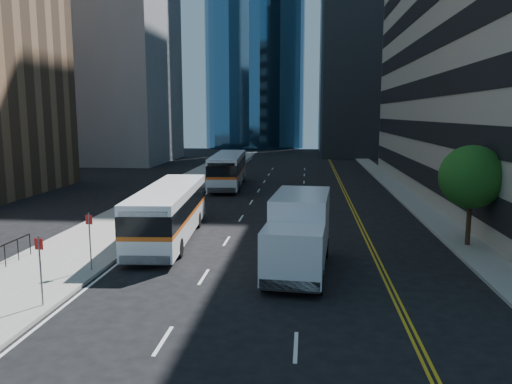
# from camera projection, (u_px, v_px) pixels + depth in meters

# --- Properties ---
(ground) EXTENTS (160.00, 160.00, 0.00)m
(ground) POSITION_uv_depth(u_px,v_px,m) (285.00, 297.00, 18.63)
(ground) COLOR black
(ground) RESTS_ON ground
(sidewalk_west) EXTENTS (5.00, 90.00, 0.15)m
(sidewalk_west) POSITION_uv_depth(u_px,v_px,m) (179.00, 190.00, 44.24)
(sidewalk_west) COLOR gray
(sidewalk_west) RESTS_ON ground
(sidewalk_east) EXTENTS (2.00, 90.00, 0.15)m
(sidewalk_east) POSITION_uv_depth(u_px,v_px,m) (404.00, 194.00, 42.29)
(sidewalk_east) COLOR gray
(sidewalk_east) RESTS_ON ground
(midrise_west) EXTENTS (18.00, 18.00, 35.00)m
(midrise_west) POSITION_uv_depth(u_px,v_px,m) (103.00, 37.00, 69.83)
(midrise_west) COLOR gray
(midrise_west) RESTS_ON ground
(street_tree) EXTENTS (3.20, 3.20, 5.10)m
(street_tree) POSITION_uv_depth(u_px,v_px,m) (472.00, 177.00, 25.03)
(street_tree) COLOR #332114
(street_tree) RESTS_ON sidewalk_east
(bus_front) EXTENTS (3.30, 11.40, 2.90)m
(bus_front) POSITION_uv_depth(u_px,v_px,m) (170.00, 211.00, 26.91)
(bus_front) COLOR white
(bus_front) RESTS_ON ground
(bus_rear) EXTENTS (3.31, 11.96, 3.05)m
(bus_rear) POSITION_uv_depth(u_px,v_px,m) (228.00, 169.00, 46.78)
(bus_rear) COLOR silver
(bus_rear) RESTS_ON ground
(box_truck) EXTENTS (2.88, 7.02, 3.28)m
(box_truck) POSITION_uv_depth(u_px,v_px,m) (299.00, 232.00, 21.48)
(box_truck) COLOR silver
(box_truck) RESTS_ON ground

